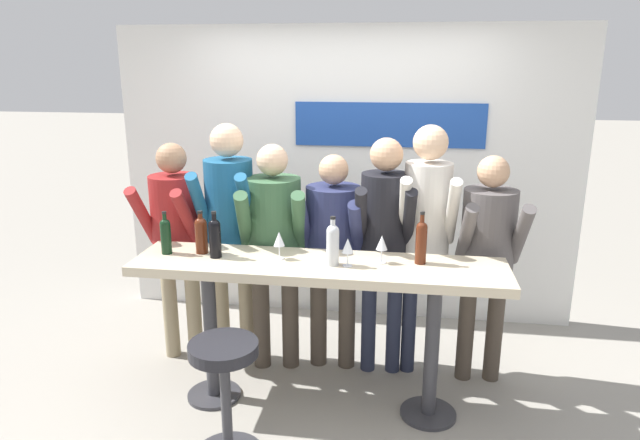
{
  "coord_description": "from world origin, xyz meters",
  "views": [
    {
      "loc": [
        0.51,
        -3.28,
        2.21
      ],
      "look_at": [
        0.0,
        0.08,
        1.26
      ],
      "focal_mm": 32.0,
      "sensor_mm": 36.0,
      "label": 1
    }
  ],
  "objects": [
    {
      "name": "wine_glass_2",
      "position": [
        0.19,
        -0.04,
        1.13
      ],
      "size": [
        0.07,
        0.07,
        0.18
      ],
      "color": "silver",
      "rests_on": "tasting_table"
    },
    {
      "name": "back_wall",
      "position": [
        0.0,
        1.53,
        1.25
      ],
      "size": [
        3.92,
        0.12,
        2.5
      ],
      "color": "silver",
      "rests_on": "ground_plane"
    },
    {
      "name": "person_center_left",
      "position": [
        -0.39,
        0.46,
        1.03
      ],
      "size": [
        0.51,
        0.6,
        1.67
      ],
      "rotation": [
        0.0,
        0.0,
        0.15
      ],
      "color": "#473D33",
      "rests_on": "ground_plane"
    },
    {
      "name": "person_far_right",
      "position": [
        1.08,
        0.5,
        1.0
      ],
      "size": [
        0.45,
        0.54,
        1.62
      ],
      "rotation": [
        0.0,
        0.0,
        0.07
      ],
      "color": "#473D33",
      "rests_on": "ground_plane"
    },
    {
      "name": "person_right",
      "position": [
        0.67,
        0.54,
        1.14
      ],
      "size": [
        0.38,
        0.53,
        1.81
      ],
      "rotation": [
        0.0,
        0.0,
        0.01
      ],
      "color": "#23283D",
      "rests_on": "ground_plane"
    },
    {
      "name": "wine_bottle_4",
      "position": [
        -0.77,
        0.07,
        1.14
      ],
      "size": [
        0.08,
        0.08,
        0.28
      ],
      "color": "#4C1E0F",
      "rests_on": "tasting_table"
    },
    {
      "name": "person_left",
      "position": [
        -0.72,
        0.52,
        1.12
      ],
      "size": [
        0.43,
        0.56,
        1.79
      ],
      "rotation": [
        0.0,
        0.0,
        0.06
      ],
      "color": "gray",
      "rests_on": "ground_plane"
    },
    {
      "name": "tasting_table",
      "position": [
        -0.0,
        0.0,
        0.84
      ],
      "size": [
        2.32,
        0.53,
        1.01
      ],
      "color": "beige",
      "rests_on": "ground_plane"
    },
    {
      "name": "person_center_right",
      "position": [
        0.38,
        0.51,
        1.08
      ],
      "size": [
        0.41,
        0.53,
        1.72
      ],
      "rotation": [
        0.0,
        0.0,
        0.05
      ],
      "color": "#23283D",
      "rests_on": "ground_plane"
    },
    {
      "name": "wine_glass_1",
      "position": [
        0.39,
        0.05,
        1.13
      ],
      "size": [
        0.07,
        0.07,
        0.18
      ],
      "color": "silver",
      "rests_on": "tasting_table"
    },
    {
      "name": "wine_glass_0",
      "position": [
        -0.25,
        0.03,
        1.13
      ],
      "size": [
        0.07,
        0.07,
        0.18
      ],
      "color": "silver",
      "rests_on": "tasting_table"
    },
    {
      "name": "person_center",
      "position": [
        0.02,
        0.54,
        0.98
      ],
      "size": [
        0.47,
        0.54,
        1.59
      ],
      "rotation": [
        0.0,
        0.0,
        -0.03
      ],
      "color": "#473D33",
      "rests_on": "ground_plane"
    },
    {
      "name": "person_far_left",
      "position": [
        -1.12,
        0.49,
        1.03
      ],
      "size": [
        0.43,
        0.53,
        1.66
      ],
      "rotation": [
        0.0,
        0.0,
        -0.05
      ],
      "color": "gray",
      "rests_on": "ground_plane"
    },
    {
      "name": "wine_bottle_1",
      "position": [
        0.09,
        -0.03,
        1.15
      ],
      "size": [
        0.08,
        0.08,
        0.31
      ],
      "color": "#B7BCC1",
      "rests_on": "tasting_table"
    },
    {
      "name": "wine_bottle_2",
      "position": [
        -0.66,
        0.0,
        1.15
      ],
      "size": [
        0.08,
        0.08,
        0.3
      ],
      "color": "black",
      "rests_on": "tasting_table"
    },
    {
      "name": "wine_bottle_0",
      "position": [
        0.62,
        0.08,
        1.16
      ],
      "size": [
        0.07,
        0.07,
        0.33
      ],
      "color": "#4C1E0F",
      "rests_on": "tasting_table"
    },
    {
      "name": "bar_stool",
      "position": [
        -0.43,
        -0.58,
        0.48
      ],
      "size": [
        0.4,
        0.4,
        0.73
      ],
      "color": "#333338",
      "rests_on": "ground_plane"
    },
    {
      "name": "ground_plane",
      "position": [
        0.0,
        0.0,
        0.0
      ],
      "size": [
        40.0,
        40.0,
        0.0
      ],
      "primitive_type": "plane",
      "color": "gray"
    },
    {
      "name": "wine_bottle_3",
      "position": [
        -0.99,
        0.02,
        1.14
      ],
      "size": [
        0.07,
        0.07,
        0.28
      ],
      "color": "black",
      "rests_on": "tasting_table"
    }
  ]
}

